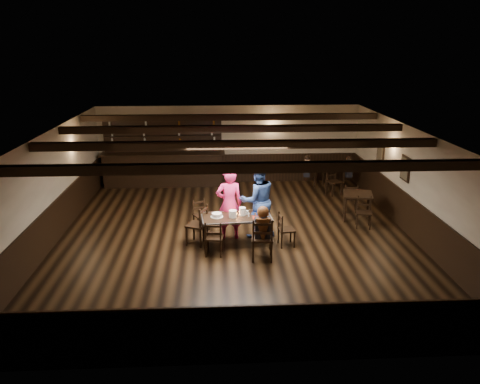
{
  "coord_description": "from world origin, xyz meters",
  "views": [
    {
      "loc": [
        -0.48,
        -11.06,
        4.71
      ],
      "look_at": [
        0.13,
        0.2,
        1.13
      ],
      "focal_mm": 35.0,
      "sensor_mm": 36.0,
      "label": 1
    }
  ],
  "objects_px": {
    "bar_counter": "(164,165)",
    "dining_table": "(236,219)",
    "woman_pink": "(229,204)",
    "man_blue": "(257,200)",
    "chair_near_right": "(262,236)",
    "cake": "(217,215)",
    "chair_near_left": "(214,236)"
  },
  "relations": [
    {
      "from": "bar_counter",
      "to": "woman_pink",
      "type": "bearing_deg",
      "value": -66.18
    },
    {
      "from": "dining_table",
      "to": "woman_pink",
      "type": "distance_m",
      "value": 0.55
    },
    {
      "from": "bar_counter",
      "to": "man_blue",
      "type": "bearing_deg",
      "value": -59.16
    },
    {
      "from": "man_blue",
      "to": "bar_counter",
      "type": "relative_size",
      "value": 0.46
    },
    {
      "from": "chair_near_right",
      "to": "man_blue",
      "type": "bearing_deg",
      "value": 89.57
    },
    {
      "from": "dining_table",
      "to": "woman_pink",
      "type": "xyz_separation_m",
      "value": [
        -0.16,
        0.48,
        0.23
      ]
    },
    {
      "from": "chair_near_right",
      "to": "cake",
      "type": "xyz_separation_m",
      "value": [
        -1.01,
        0.88,
        0.19
      ]
    },
    {
      "from": "cake",
      "to": "bar_counter",
      "type": "relative_size",
      "value": 0.07
    },
    {
      "from": "cake",
      "to": "bar_counter",
      "type": "bearing_deg",
      "value": 108.84
    },
    {
      "from": "woman_pink",
      "to": "bar_counter",
      "type": "relative_size",
      "value": 0.43
    },
    {
      "from": "woman_pink",
      "to": "man_blue",
      "type": "relative_size",
      "value": 0.93
    },
    {
      "from": "dining_table",
      "to": "bar_counter",
      "type": "xyz_separation_m",
      "value": [
        -2.27,
        5.27,
        0.05
      ]
    },
    {
      "from": "chair_near_right",
      "to": "chair_near_left",
      "type": "bearing_deg",
      "value": 164.31
    },
    {
      "from": "chair_near_left",
      "to": "cake",
      "type": "distance_m",
      "value": 0.65
    },
    {
      "from": "dining_table",
      "to": "woman_pink",
      "type": "bearing_deg",
      "value": 108.08
    },
    {
      "from": "bar_counter",
      "to": "dining_table",
      "type": "bearing_deg",
      "value": -66.69
    },
    {
      "from": "woman_pink",
      "to": "man_blue",
      "type": "bearing_deg",
      "value": 179.85
    },
    {
      "from": "chair_near_left",
      "to": "woman_pink",
      "type": "xyz_separation_m",
      "value": [
        0.39,
        1.06,
        0.4
      ]
    },
    {
      "from": "chair_near_right",
      "to": "bar_counter",
      "type": "xyz_separation_m",
      "value": [
        -2.82,
        6.16,
        0.13
      ]
    },
    {
      "from": "dining_table",
      "to": "cake",
      "type": "xyz_separation_m",
      "value": [
        -0.47,
        -0.01,
        0.12
      ]
    },
    {
      "from": "woman_pink",
      "to": "bar_counter",
      "type": "height_order",
      "value": "bar_counter"
    },
    {
      "from": "chair_near_right",
      "to": "bar_counter",
      "type": "bearing_deg",
      "value": 114.57
    },
    {
      "from": "cake",
      "to": "woman_pink",
      "type": "bearing_deg",
      "value": 57.42
    },
    {
      "from": "dining_table",
      "to": "chair_near_right",
      "type": "height_order",
      "value": "chair_near_right"
    },
    {
      "from": "woman_pink",
      "to": "man_blue",
      "type": "height_order",
      "value": "man_blue"
    },
    {
      "from": "bar_counter",
      "to": "chair_near_right",
      "type": "bearing_deg",
      "value": -65.43
    },
    {
      "from": "man_blue",
      "to": "bar_counter",
      "type": "xyz_separation_m",
      "value": [
        -2.83,
        4.73,
        -0.24
      ]
    },
    {
      "from": "dining_table",
      "to": "chair_near_right",
      "type": "distance_m",
      "value": 1.04
    },
    {
      "from": "chair_near_left",
      "to": "chair_near_right",
      "type": "height_order",
      "value": "chair_near_right"
    },
    {
      "from": "cake",
      "to": "bar_counter",
      "type": "xyz_separation_m",
      "value": [
        -1.8,
        5.28,
        -0.07
      ]
    },
    {
      "from": "woman_pink",
      "to": "cake",
      "type": "height_order",
      "value": "woman_pink"
    },
    {
      "from": "chair_near_left",
      "to": "bar_counter",
      "type": "xyz_separation_m",
      "value": [
        -1.72,
        5.85,
        0.22
      ]
    }
  ]
}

